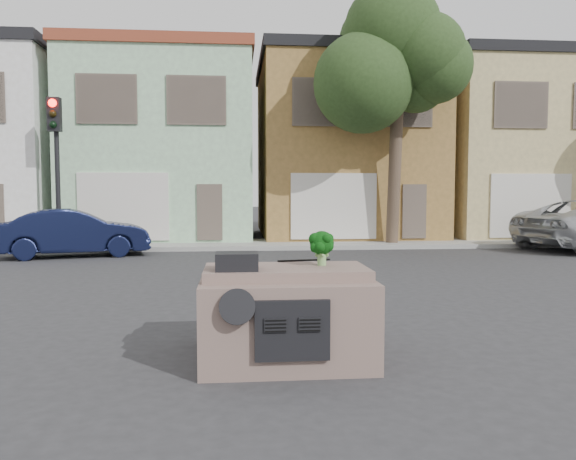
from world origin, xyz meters
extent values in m
plane|color=#303033|center=(0.00, 0.00, 0.00)|extent=(120.00, 120.00, 0.00)
cube|color=gray|center=(0.00, 10.50, 0.07)|extent=(40.00, 3.00, 0.15)
cube|color=#A2D0A4|center=(-3.50, 14.50, 3.77)|extent=(7.20, 8.20, 7.55)
cube|color=olive|center=(4.00, 14.50, 3.77)|extent=(7.20, 8.20, 7.55)
cube|color=tan|center=(11.50, 14.50, 3.77)|extent=(7.20, 8.20, 7.55)
imported|color=#101635|center=(-5.53, 7.89, 0.00)|extent=(4.68, 2.64, 1.46)
cube|color=black|center=(-6.50, 9.50, 2.55)|extent=(0.40, 0.40, 5.10)
cube|color=#28411B|center=(5.00, 9.80, 4.25)|extent=(4.40, 4.00, 8.50)
cube|color=#765E55|center=(0.00, -3.00, 0.56)|extent=(2.00, 1.80, 1.12)
cube|color=black|center=(-0.58, -3.35, 1.22)|extent=(0.48, 0.38, 0.20)
cube|color=black|center=(0.28, -2.62, 1.13)|extent=(0.69, 0.15, 0.02)
cube|color=black|center=(0.45, -3.04, 1.33)|extent=(0.50, 0.50, 0.43)
camera|label=1|loc=(-0.58, -9.72, 2.03)|focal=35.00mm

